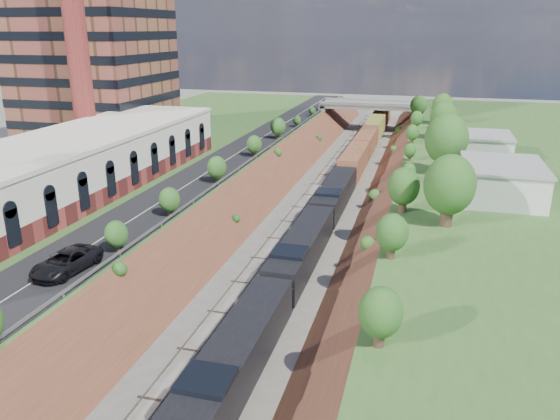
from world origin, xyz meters
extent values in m
cube|color=#355E27|center=(-33.00, 60.00, 2.50)|extent=(44.00, 180.00, 5.00)
cube|color=brown|center=(-11.00, 60.00, 0.00)|extent=(10.00, 180.00, 10.00)
cube|color=brown|center=(11.00, 60.00, 0.00)|extent=(10.00, 180.00, 10.00)
cube|color=gray|center=(-2.60, 60.00, 0.09)|extent=(1.58, 180.00, 0.18)
cube|color=gray|center=(2.60, 60.00, 0.09)|extent=(1.58, 180.00, 0.18)
cube|color=black|center=(-15.50, 60.00, 5.05)|extent=(8.00, 180.00, 0.10)
cube|color=#99999E|center=(-11.40, 60.00, 5.55)|extent=(0.06, 171.00, 0.30)
cube|color=maroon|center=(-28.00, 38.00, 6.10)|extent=(14.00, 62.00, 2.20)
cube|color=beige|center=(-28.00, 38.00, 9.35)|extent=(14.00, 62.00, 4.30)
cube|color=beige|center=(-28.00, 38.00, 11.75)|extent=(14.30, 62.30, 0.50)
cube|color=brown|center=(-44.00, 72.00, 27.00)|extent=(22.00, 22.00, 44.00)
cylinder|color=maroon|center=(-36.00, 56.00, 25.00)|extent=(3.20, 3.20, 40.00)
cube|color=gray|center=(-11.50, 122.00, 3.10)|extent=(1.50, 8.00, 6.20)
cube|color=gray|center=(11.50, 122.00, 3.10)|extent=(1.50, 8.00, 6.20)
cube|color=gray|center=(0.00, 122.00, 6.20)|extent=(24.00, 8.00, 1.00)
cube|color=gray|center=(0.00, 118.00, 7.00)|extent=(24.00, 0.30, 0.80)
cube|color=gray|center=(0.00, 126.00, 7.00)|extent=(24.00, 0.30, 0.80)
cube|color=silver|center=(23.50, 52.00, 7.00)|extent=(9.00, 12.00, 4.00)
cube|color=silver|center=(23.00, 74.00, 6.80)|extent=(8.00, 10.00, 3.60)
cylinder|color=#473323|center=(17.00, 40.00, 6.31)|extent=(1.30, 1.30, 2.62)
ellipsoid|color=#21511C|center=(17.00, 40.00, 9.46)|extent=(5.25, 5.25, 6.30)
cylinder|color=#473323|center=(-11.80, 20.00, 5.61)|extent=(0.66, 0.66, 1.22)
ellipsoid|color=#21511C|center=(-11.80, 20.00, 7.08)|extent=(2.45, 2.45, 2.94)
cube|color=black|center=(2.60, 15.05, 2.54)|extent=(3.27, 19.63, 3.28)
cube|color=black|center=(2.60, 9.73, 4.10)|extent=(3.21, 3.10, 0.90)
cube|color=black|center=(2.60, 35.68, 2.54)|extent=(3.27, 19.63, 3.28)
cube|color=black|center=(2.60, 56.32, 2.54)|extent=(3.27, 19.63, 3.28)
cube|color=brown|center=(2.60, 101.86, 2.86)|extent=(3.27, 69.45, 3.93)
imported|color=black|center=(-14.05, 19.62, 6.01)|extent=(3.76, 6.85, 1.82)
camera|label=1|loc=(14.35, -16.22, 24.64)|focal=35.00mm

